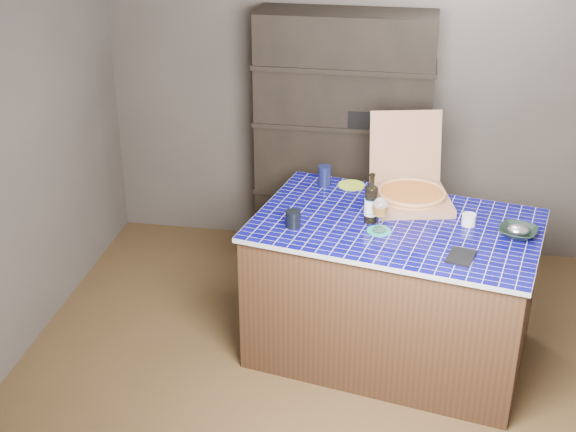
% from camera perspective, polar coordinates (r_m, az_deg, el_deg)
% --- Properties ---
extents(room, '(3.50, 3.50, 3.50)m').
position_cam_1_polar(room, '(4.14, 1.78, 2.58)').
color(room, brown).
rests_on(room, ground).
extents(shelving_unit, '(1.20, 0.41, 1.80)m').
position_cam_1_polar(shelving_unit, '(5.68, 3.97, 5.42)').
color(shelving_unit, black).
rests_on(shelving_unit, floor).
extents(kitchen_island, '(1.75, 1.30, 0.87)m').
position_cam_1_polar(kitchen_island, '(4.78, 7.43, -5.18)').
color(kitchen_island, '#432A1A').
rests_on(kitchen_island, floor).
extents(pizza_box, '(0.55, 0.62, 0.48)m').
position_cam_1_polar(pizza_box, '(4.82, 8.72, 1.76)').
color(pizza_box, '#93674C').
rests_on(pizza_box, kitchen_island).
extents(mead_bottle, '(0.08, 0.08, 0.30)m').
position_cam_1_polar(mead_bottle, '(4.52, 5.93, 0.91)').
color(mead_bottle, black).
rests_on(mead_bottle, kitchen_island).
extents(teal_trivet, '(0.14, 0.14, 0.01)m').
position_cam_1_polar(teal_trivet, '(4.47, 6.49, -1.06)').
color(teal_trivet, '#187F6C').
rests_on(teal_trivet, kitchen_island).
extents(wine_glass, '(0.09, 0.09, 0.20)m').
position_cam_1_polar(wine_glass, '(4.41, 6.58, 0.54)').
color(wine_glass, white).
rests_on(wine_glass, teal_trivet).
extents(tumbler, '(0.09, 0.09, 0.09)m').
position_cam_1_polar(tumbler, '(4.48, 0.37, -0.20)').
color(tumbler, black).
rests_on(tumbler, kitchen_island).
extents(dvd_case, '(0.17, 0.21, 0.01)m').
position_cam_1_polar(dvd_case, '(4.27, 12.21, -2.84)').
color(dvd_case, black).
rests_on(dvd_case, kitchen_island).
extents(bowl, '(0.26, 0.26, 0.05)m').
position_cam_1_polar(bowl, '(4.56, 16.03, -1.11)').
color(bowl, black).
rests_on(bowl, kitchen_island).
extents(foil_contents, '(0.12, 0.10, 0.06)m').
position_cam_1_polar(foil_contents, '(4.55, 16.05, -0.95)').
color(foil_contents, silver).
rests_on(foil_contents, bowl).
extents(white_jar, '(0.08, 0.08, 0.07)m').
position_cam_1_polar(white_jar, '(4.61, 12.74, -0.25)').
color(white_jar, silver).
rests_on(white_jar, kitchen_island).
extents(navy_cup, '(0.08, 0.08, 0.13)m').
position_cam_1_polar(navy_cup, '(5.00, 2.61, 2.89)').
color(navy_cup, '#0E1133').
rests_on(navy_cup, kitchen_island).
extents(green_trivet, '(0.17, 0.17, 0.01)m').
position_cam_1_polar(green_trivet, '(5.03, 4.53, 2.20)').
color(green_trivet, '#AECB2B').
rests_on(green_trivet, kitchen_island).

